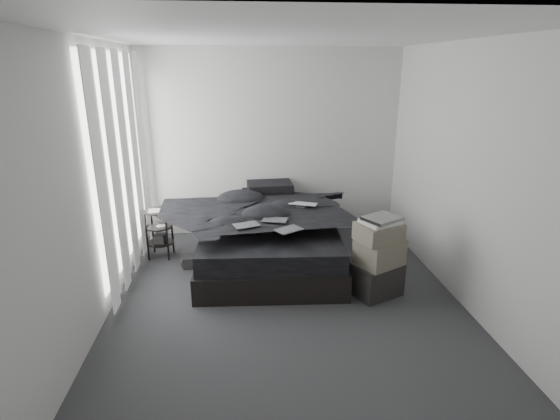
{
  "coord_description": "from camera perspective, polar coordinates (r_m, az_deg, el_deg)",
  "views": [
    {
      "loc": [
        -0.44,
        -4.01,
        2.36
      ],
      "look_at": [
        0.0,
        0.8,
        0.75
      ],
      "focal_mm": 28.0,
      "sensor_mm": 36.0,
      "label": 1
    }
  ],
  "objects": [
    {
      "name": "floor",
      "position": [
        4.68,
        0.91,
        -11.89
      ],
      "size": [
        3.6,
        4.2,
        0.01
      ],
      "primitive_type": "cube",
      "color": "#37373A",
      "rests_on": "ground"
    },
    {
      "name": "ceiling",
      "position": [
        4.04,
        1.11,
        21.82
      ],
      "size": [
        3.6,
        4.2,
        0.01
      ],
      "primitive_type": "cube",
      "color": "white",
      "rests_on": "ground"
    },
    {
      "name": "wall_back",
      "position": [
        6.22,
        -1.1,
        8.61
      ],
      "size": [
        3.6,
        0.01,
        2.6
      ],
      "primitive_type": "cube",
      "color": "silver",
      "rests_on": "ground"
    },
    {
      "name": "wall_front",
      "position": [
        2.23,
        6.9,
        -10.09
      ],
      "size": [
        3.6,
        0.01,
        2.6
      ],
      "primitive_type": "cube",
      "color": "silver",
      "rests_on": "ground"
    },
    {
      "name": "wall_left",
      "position": [
        4.37,
        -23.22,
        2.86
      ],
      "size": [
        0.01,
        4.2,
        2.6
      ],
      "primitive_type": "cube",
      "color": "silver",
      "rests_on": "ground"
    },
    {
      "name": "wall_right",
      "position": [
        4.72,
        23.36,
        3.91
      ],
      "size": [
        0.01,
        4.2,
        2.6
      ],
      "primitive_type": "cube",
      "color": "silver",
      "rests_on": "ground"
    },
    {
      "name": "window_left",
      "position": [
        5.19,
        -20.19,
        6.08
      ],
      "size": [
        0.02,
        2.0,
        2.3
      ],
      "primitive_type": "cube",
      "color": "white",
      "rests_on": "wall_left"
    },
    {
      "name": "curtain_left",
      "position": [
        5.19,
        -19.57,
        5.35
      ],
      "size": [
        0.06,
        2.12,
        2.48
      ],
      "primitive_type": "cube",
      "color": "white",
      "rests_on": "wall_left"
    },
    {
      "name": "bed",
      "position": [
        5.51,
        -1.34,
        -5.27
      ],
      "size": [
        1.75,
        2.25,
        0.29
      ],
      "primitive_type": "cube",
      "rotation": [
        0.0,
        0.0,
        -0.05
      ],
      "color": "black",
      "rests_on": "floor"
    },
    {
      "name": "mattress",
      "position": [
        5.41,
        -1.36,
        -2.71
      ],
      "size": [
        1.68,
        2.18,
        0.23
      ],
      "primitive_type": "cube",
      "rotation": [
        0.0,
        0.0,
        -0.05
      ],
      "color": "black",
      "rests_on": "bed"
    },
    {
      "name": "duvet",
      "position": [
        5.27,
        -1.37,
        -0.47
      ],
      "size": [
        1.69,
        1.93,
        0.25
      ],
      "primitive_type": "imported",
      "rotation": [
        0.0,
        0.0,
        -0.05
      ],
      "color": "black",
      "rests_on": "mattress"
    },
    {
      "name": "pillow_lower",
      "position": [
        6.14,
        -2.02,
        1.76
      ],
      "size": [
        0.67,
        0.47,
        0.15
      ],
      "primitive_type": "cube",
      "rotation": [
        0.0,
        0.0,
        -0.05
      ],
      "color": "black",
      "rests_on": "mattress"
    },
    {
      "name": "pillow_upper",
      "position": [
        6.08,
        -1.34,
        2.99
      ],
      "size": [
        0.63,
        0.45,
        0.14
      ],
      "primitive_type": "cube",
      "rotation": [
        0.0,
        0.0,
        0.06
      ],
      "color": "black",
      "rests_on": "pillow_lower"
    },
    {
      "name": "laptop",
      "position": [
        5.35,
        2.88,
        1.37
      ],
      "size": [
        0.4,
        0.33,
        0.03
      ],
      "primitive_type": "imported",
      "rotation": [
        0.0,
        0.0,
        -0.36
      ],
      "color": "silver",
      "rests_on": "duvet"
    },
    {
      "name": "comic_a",
      "position": [
        4.74,
        -4.44,
        -1.08
      ],
      "size": [
        0.32,
        0.26,
        0.01
      ],
      "primitive_type": "cube",
      "rotation": [
        0.0,
        0.0,
        0.33
      ],
      "color": "black",
      "rests_on": "duvet"
    },
    {
      "name": "comic_b",
      "position": [
        4.88,
        -0.68,
        -0.34
      ],
      "size": [
        0.31,
        0.24,
        0.01
      ],
      "primitive_type": "cube",
      "rotation": [
        0.0,
        0.0,
        -0.26
      ],
      "color": "black",
      "rests_on": "duvet"
    },
    {
      "name": "comic_c",
      "position": [
        4.59,
        1.14,
        -1.51
      ],
      "size": [
        0.33,
        0.3,
        0.01
      ],
      "primitive_type": "cube",
      "rotation": [
        0.0,
        0.0,
        0.56
      ],
      "color": "black",
      "rests_on": "duvet"
    },
    {
      "name": "side_stand",
      "position": [
        5.79,
        -15.43,
        -3.02
      ],
      "size": [
        0.37,
        0.37,
        0.62
      ],
      "primitive_type": "cylinder",
      "rotation": [
        0.0,
        0.0,
        -0.1
      ],
      "color": "black",
      "rests_on": "floor"
    },
    {
      "name": "papers",
      "position": [
        5.68,
        -15.64,
        -0.1
      ],
      "size": [
        0.25,
        0.19,
        0.01
      ],
      "primitive_type": "cube",
      "rotation": [
        0.0,
        0.0,
        0.08
      ],
      "color": "white",
      "rests_on": "side_stand"
    },
    {
      "name": "floor_books",
      "position": [
        5.51,
        -11.77,
        -6.52
      ],
      "size": [
        0.15,
        0.21,
        0.15
      ],
      "primitive_type": "cube",
      "rotation": [
        0.0,
        0.0,
        -0.04
      ],
      "color": "black",
      "rests_on": "floor"
    },
    {
      "name": "box_lower",
      "position": [
        4.85,
        12.42,
        -8.77
      ],
      "size": [
        0.59,
        0.54,
        0.36
      ],
      "primitive_type": "cube",
      "rotation": [
        0.0,
        0.0,
        0.43
      ],
      "color": "black",
      "rests_on": "floor"
    },
    {
      "name": "box_mid",
      "position": [
        4.72,
        12.86,
        -5.39
      ],
      "size": [
        0.56,
        0.53,
        0.27
      ],
      "primitive_type": "cube",
      "rotation": [
        0.0,
        0.0,
        0.5
      ],
      "color": "#6C6455",
      "rests_on": "box_lower"
    },
    {
      "name": "box_upper",
      "position": [
        4.63,
        12.78,
        -2.8
      ],
      "size": [
        0.53,
        0.48,
        0.19
      ],
      "primitive_type": "cube",
      "rotation": [
        0.0,
        0.0,
        0.38
      ],
      "color": "#6C6455",
      "rests_on": "box_mid"
    },
    {
      "name": "art_book_white",
      "position": [
        4.6,
        12.98,
        -1.47
      ],
      "size": [
        0.45,
        0.42,
        0.04
      ],
      "primitive_type": "cube",
      "rotation": [
        0.0,
        0.0,
        0.43
      ],
      "color": "silver",
      "rests_on": "box_upper"
    },
    {
      "name": "art_book_snake",
      "position": [
        4.58,
        13.19,
        -1.08
      ],
      "size": [
        0.45,
        0.42,
        0.03
      ],
      "primitive_type": "cube",
      "rotation": [
        0.0,
        0.0,
        0.53
      ],
      "color": "silver",
      "rests_on": "art_book_white"
    }
  ]
}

